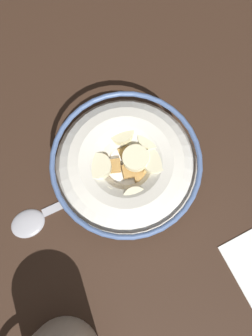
# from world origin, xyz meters

# --- Properties ---
(ground_plane) EXTENTS (1.15, 1.15, 0.02)m
(ground_plane) POSITION_xyz_m (0.00, 0.00, -0.01)
(ground_plane) COLOR #332116
(cereal_bowl) EXTENTS (0.17, 0.17, 0.06)m
(cereal_bowl) POSITION_xyz_m (-0.00, 0.00, 0.03)
(cereal_bowl) COLOR silver
(cereal_bowl) RESTS_ON ground_plane
(spoon) EXTENTS (0.16, 0.04, 0.01)m
(spoon) POSITION_xyz_m (0.12, -0.00, 0.00)
(spoon) COLOR #A5A5AD
(spoon) RESTS_ON ground_plane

